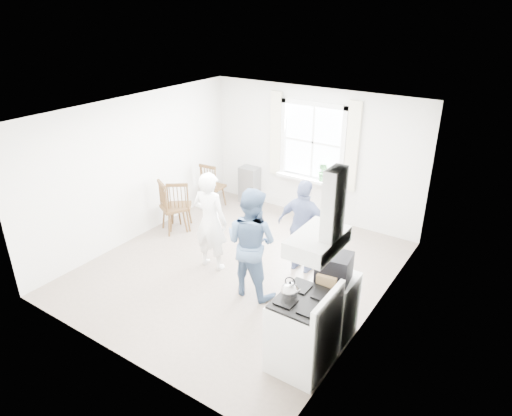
{
  "coord_description": "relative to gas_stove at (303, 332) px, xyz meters",
  "views": [
    {
      "loc": [
        3.83,
        -5.23,
        4.08
      ],
      "look_at": [
        0.2,
        0.2,
        1.07
      ],
      "focal_mm": 32.0,
      "sensor_mm": 36.0,
      "label": 1
    }
  ],
  "objects": [
    {
      "name": "person_left",
      "position": [
        -2.32,
        1.14,
        0.35
      ],
      "size": [
        0.66,
        0.66,
        1.67
      ],
      "primitive_type": "imported",
      "rotation": [
        0.0,
        0.0,
        3.22
      ],
      "color": "white",
      "rests_on": "ground"
    },
    {
      "name": "range_hood",
      "position": [
        0.16,
        -0.0,
        1.42
      ],
      "size": [
        0.45,
        0.76,
        0.94
      ],
      "color": "white",
      "rests_on": "room_shell"
    },
    {
      "name": "person_mid",
      "position": [
        -1.37,
        0.91,
        0.36
      ],
      "size": [
        0.84,
        0.84,
        1.7
      ],
      "primitive_type": "imported",
      "rotation": [
        0.0,
        0.0,
        3.13
      ],
      "color": "#4A658A",
      "rests_on": "ground"
    },
    {
      "name": "shelf_unit",
      "position": [
        -3.31,
        3.68,
        -0.08
      ],
      "size": [
        0.4,
        0.3,
        0.8
      ],
      "primitive_type": "cube",
      "color": "slate",
      "rests_on": "ground"
    },
    {
      "name": "stereo_stack",
      "position": [
        0.06,
        0.62,
        0.6
      ],
      "size": [
        0.45,
        0.41,
        0.36
      ],
      "color": "black",
      "rests_on": "low_cabinet"
    },
    {
      "name": "low_cabinet",
      "position": [
        0.07,
        0.7,
        -0.03
      ],
      "size": [
        0.5,
        0.55,
        0.9
      ],
      "primitive_type": "cube",
      "color": "white",
      "rests_on": "ground"
    },
    {
      "name": "cardboard_box",
      "position": [
        0.06,
        0.47,
        0.49
      ],
      "size": [
        0.27,
        0.21,
        0.16
      ],
      "primitive_type": "cube",
      "rotation": [
        0.0,
        0.0,
        0.13
      ],
      "color": "#9D7D4B",
      "rests_on": "low_cabinet"
    },
    {
      "name": "person_right",
      "position": [
        -1.03,
        1.9,
        0.3
      ],
      "size": [
        0.93,
        0.93,
        1.56
      ],
      "primitive_type": "imported",
      "rotation": [
        0.0,
        0.0,
        3.16
      ],
      "color": "navy",
      "rests_on": "ground"
    },
    {
      "name": "kettle",
      "position": [
        -0.17,
        -0.07,
        0.56
      ],
      "size": [
        0.2,
        0.2,
        0.28
      ],
      "color": "silver",
      "rests_on": "gas_stove"
    },
    {
      "name": "windsor_chair_b",
      "position": [
        -3.79,
        1.66,
        0.15
      ],
      "size": [
        0.59,
        0.58,
        1.04
      ],
      "color": "#422B15",
      "rests_on": "ground"
    },
    {
      "name": "window_assembly",
      "position": [
        -1.91,
        3.8,
        0.98
      ],
      "size": [
        1.88,
        0.24,
        1.7
      ],
      "color": "white",
      "rests_on": "room_shell"
    },
    {
      "name": "room_shell",
      "position": [
        -1.91,
        1.35,
        0.82
      ],
      "size": [
        4.62,
        5.12,
        2.64
      ],
      "color": "gray",
      "rests_on": "ground"
    },
    {
      "name": "potted_plant",
      "position": [
        -1.6,
        3.71,
        0.55
      ],
      "size": [
        0.26,
        0.26,
        0.37
      ],
      "primitive_type": "imported",
      "rotation": [
        0.0,
        0.0,
        -0.34
      ],
      "color": "#316E34",
      "rests_on": "window_assembly"
    },
    {
      "name": "gas_stove",
      "position": [
        0.0,
        0.0,
        0.0
      ],
      "size": [
        0.68,
        0.76,
        1.12
      ],
      "color": "white",
      "rests_on": "ground"
    },
    {
      "name": "windsor_chair_a",
      "position": [
        -3.8,
        2.95,
        0.12
      ],
      "size": [
        0.45,
        0.44,
        1.0
      ],
      "color": "#422B15",
      "rests_on": "ground"
    },
    {
      "name": "windsor_chair_c",
      "position": [
        -3.66,
        1.83,
        0.13
      ],
      "size": [
        0.58,
        0.58,
        1.0
      ],
      "color": "#422B15",
      "rests_on": "ground"
    }
  ]
}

